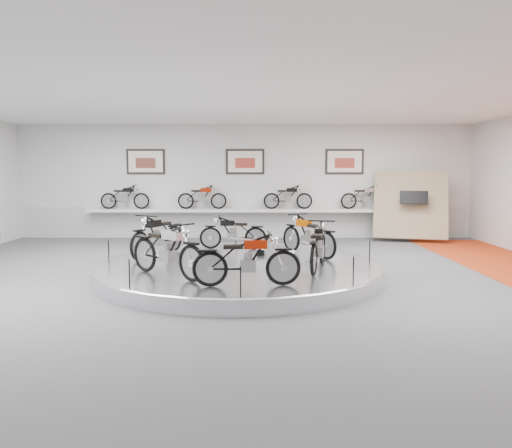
{
  "coord_description": "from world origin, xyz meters",
  "views": [
    {
      "loc": [
        0.39,
        -10.7,
        2.35
      ],
      "look_at": [
        0.39,
        0.6,
        1.16
      ],
      "focal_mm": 35.0,
      "sensor_mm": 36.0,
      "label": 1
    }
  ],
  "objects_px": {
    "shelf": "(245,210)",
    "bike_a": "(308,235)",
    "bike_e": "(247,259)",
    "bike_c": "(158,235)",
    "bike_d": "(167,250)",
    "bike_f": "(319,246)",
    "display_platform": "(239,270)",
    "bike_b": "(233,232)"
  },
  "relations": [
    {
      "from": "bike_d",
      "to": "bike_b",
      "type": "bearing_deg",
      "value": 114.01
    },
    {
      "from": "bike_e",
      "to": "bike_f",
      "type": "relative_size",
      "value": 0.96
    },
    {
      "from": "bike_a",
      "to": "bike_f",
      "type": "xyz_separation_m",
      "value": [
        0.03,
        -1.79,
        -0.0
      ]
    },
    {
      "from": "display_platform",
      "to": "bike_d",
      "type": "height_order",
      "value": "bike_d"
    },
    {
      "from": "bike_e",
      "to": "display_platform",
      "type": "bearing_deg",
      "value": 91.2
    },
    {
      "from": "bike_c",
      "to": "bike_d",
      "type": "xyz_separation_m",
      "value": [
        0.65,
        -2.36,
        0.01
      ]
    },
    {
      "from": "bike_d",
      "to": "bike_e",
      "type": "height_order",
      "value": "bike_d"
    },
    {
      "from": "bike_e",
      "to": "bike_d",
      "type": "bearing_deg",
      "value": 148.03
    },
    {
      "from": "bike_b",
      "to": "bike_c",
      "type": "bearing_deg",
      "value": 34.91
    },
    {
      "from": "bike_a",
      "to": "bike_c",
      "type": "height_order",
      "value": "bike_c"
    },
    {
      "from": "bike_d",
      "to": "bike_c",
      "type": "bearing_deg",
      "value": 147.04
    },
    {
      "from": "bike_c",
      "to": "bike_f",
      "type": "bearing_deg",
      "value": 89.37
    },
    {
      "from": "bike_c",
      "to": "bike_e",
      "type": "xyz_separation_m",
      "value": [
        2.22,
        -3.18,
        -0.04
      ]
    },
    {
      "from": "bike_e",
      "to": "bike_b",
      "type": "bearing_deg",
      "value": 91.36
    },
    {
      "from": "display_platform",
      "to": "bike_c",
      "type": "height_order",
      "value": "bike_c"
    },
    {
      "from": "display_platform",
      "to": "bike_e",
      "type": "xyz_separation_m",
      "value": [
        0.22,
        -2.2,
        0.64
      ]
    },
    {
      "from": "bike_c",
      "to": "bike_e",
      "type": "bearing_deg",
      "value": 59.04
    },
    {
      "from": "shelf",
      "to": "bike_f",
      "type": "distance_m",
      "value": 7.32
    },
    {
      "from": "bike_a",
      "to": "bike_e",
      "type": "bearing_deg",
      "value": 123.54
    },
    {
      "from": "shelf",
      "to": "bike_c",
      "type": "height_order",
      "value": "bike_c"
    },
    {
      "from": "shelf",
      "to": "bike_e",
      "type": "distance_m",
      "value": 8.61
    },
    {
      "from": "bike_c",
      "to": "bike_a",
      "type": "bearing_deg",
      "value": 115.49
    },
    {
      "from": "display_platform",
      "to": "bike_b",
      "type": "bearing_deg",
      "value": 96.07
    },
    {
      "from": "bike_a",
      "to": "bike_c",
      "type": "relative_size",
      "value": 0.97
    },
    {
      "from": "shelf",
      "to": "bike_a",
      "type": "height_order",
      "value": "bike_a"
    },
    {
      "from": "bike_c",
      "to": "bike_d",
      "type": "height_order",
      "value": "bike_d"
    },
    {
      "from": "shelf",
      "to": "bike_b",
      "type": "bearing_deg",
      "value": -93.07
    },
    {
      "from": "bike_c",
      "to": "bike_e",
      "type": "relative_size",
      "value": 1.07
    },
    {
      "from": "bike_f",
      "to": "bike_c",
      "type": "bearing_deg",
      "value": 79.83
    },
    {
      "from": "display_platform",
      "to": "bike_c",
      "type": "relative_size",
      "value": 3.6
    },
    {
      "from": "display_platform",
      "to": "bike_e",
      "type": "height_order",
      "value": "bike_e"
    },
    {
      "from": "bike_a",
      "to": "bike_f",
      "type": "height_order",
      "value": "bike_a"
    },
    {
      "from": "bike_b",
      "to": "bike_d",
      "type": "relative_size",
      "value": 0.83
    },
    {
      "from": "display_platform",
      "to": "bike_c",
      "type": "xyz_separation_m",
      "value": [
        -2.0,
        0.98,
        0.67
      ]
    },
    {
      "from": "bike_c",
      "to": "bike_d",
      "type": "distance_m",
      "value": 2.45
    },
    {
      "from": "shelf",
      "to": "bike_a",
      "type": "distance_m",
      "value": 5.59
    },
    {
      "from": "bike_a",
      "to": "bike_d",
      "type": "height_order",
      "value": "bike_d"
    },
    {
      "from": "display_platform",
      "to": "bike_b",
      "type": "distance_m",
      "value": 2.24
    },
    {
      "from": "bike_d",
      "to": "bike_e",
      "type": "xyz_separation_m",
      "value": [
        1.57,
        -0.82,
        -0.05
      ]
    },
    {
      "from": "shelf",
      "to": "bike_d",
      "type": "height_order",
      "value": "bike_d"
    },
    {
      "from": "bike_f",
      "to": "bike_e",
      "type": "bearing_deg",
      "value": 149.82
    },
    {
      "from": "display_platform",
      "to": "shelf",
      "type": "relative_size",
      "value": 0.58
    }
  ]
}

